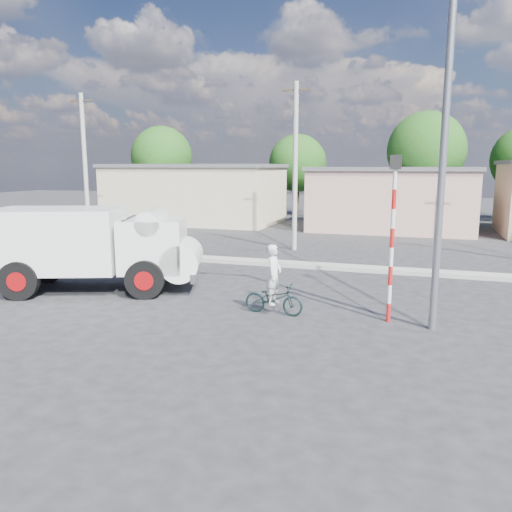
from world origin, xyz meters
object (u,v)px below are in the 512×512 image
(traffic_pole, at_px, (393,225))
(streetlight, at_px, (438,128))
(truck, at_px, (98,245))
(cyclist, at_px, (274,285))
(bicycle, at_px, (274,299))

(traffic_pole, relative_size, streetlight, 0.48)
(truck, relative_size, cyclist, 4.21)
(bicycle, bearing_deg, streetlight, -86.40)
(traffic_pole, bearing_deg, cyclist, -174.52)
(traffic_pole, height_order, streetlight, streetlight)
(truck, height_order, bicycle, truck)
(bicycle, relative_size, streetlight, 0.19)
(streetlight, bearing_deg, traffic_pole, 162.27)
(streetlight, bearing_deg, truck, 175.38)
(truck, relative_size, traffic_pole, 1.61)
(cyclist, bearing_deg, truck, 86.12)
(truck, xyz_separation_m, cyclist, (6.27, -0.83, -0.68))
(cyclist, bearing_deg, streetlight, -86.40)
(truck, height_order, streetlight, streetlight)
(bicycle, relative_size, traffic_pole, 0.39)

